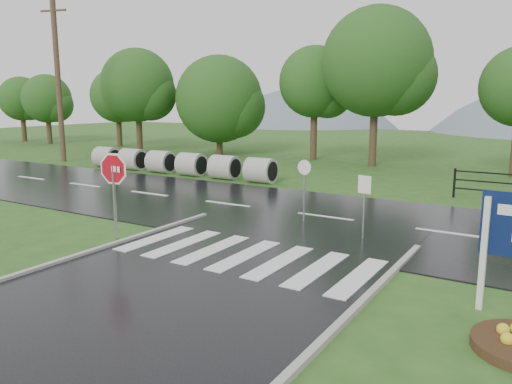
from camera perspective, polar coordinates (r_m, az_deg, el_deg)
The scene contains 9 objects.
ground at distance 9.23m, azimuth -19.00°, elevation -15.34°, with size 120.00×120.00×0.00m, color #2A541C.
main_road at distance 16.98m, azimuth 7.92°, elevation -2.96°, with size 90.00×8.00×0.04m, color black.
crosswalk at distance 12.70m, azimuth -1.28°, elevation -7.24°, with size 6.50×2.80×0.02m.
treeline at distance 29.94m, azimuth 20.58°, elevation 2.34°, with size 83.20×5.20×10.00m.
culvert_pipes at distance 26.81m, azimuth -9.14°, elevation 3.29°, with size 11.80×1.20×1.20m.
stop_sign at distance 14.07m, azimuth -15.97°, elevation 1.68°, with size 1.19×0.18×2.68m.
reg_sign_small at distance 14.25m, azimuth 12.27°, elevation -0.20°, with size 0.41×0.12×1.85m.
reg_sign_round at distance 16.00m, azimuth 5.54°, elevation 1.07°, with size 0.48×0.08×2.05m.
utility_pole_west at distance 34.16m, azimuth -21.68°, elevation 11.78°, with size 1.75×0.57×10.02m.
Camera 1 is at (6.56, -5.15, 3.95)m, focal length 35.00 mm.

